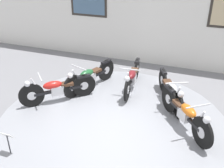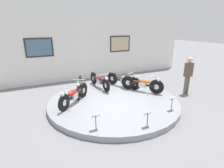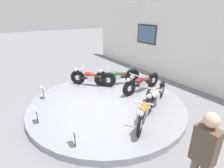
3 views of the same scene
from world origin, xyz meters
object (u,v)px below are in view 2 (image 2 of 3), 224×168
(motorcycle_maroon, at_px, (100,80))
(info_placard_front_centre, at_px, (148,115))
(info_placard_front_right, at_px, (172,100))
(info_placard_front_left, at_px, (96,118))
(visitor_standing, at_px, (188,73))
(motorcycle_green, at_px, (79,86))
(motorcycle_red, at_px, (74,95))
(motorcycle_silver, at_px, (124,80))
(motorcycle_orange, at_px, (143,83))

(motorcycle_maroon, distance_m, info_placard_front_centre, 3.85)
(info_placard_front_right, bearing_deg, info_placard_front_left, 180.00)
(visitor_standing, bearing_deg, motorcycle_maroon, 150.94)
(motorcycle_maroon, bearing_deg, motorcycle_green, -161.06)
(motorcycle_red, bearing_deg, info_placard_front_left, -85.90)
(motorcycle_green, distance_m, motorcycle_silver, 2.24)
(motorcycle_maroon, distance_m, motorcycle_silver, 1.19)
(motorcycle_red, xyz_separation_m, visitor_standing, (5.22, -0.70, 0.43))
(motorcycle_maroon, height_order, motorcycle_silver, motorcycle_maroon)
(info_placard_front_right, height_order, visitor_standing, visitor_standing)
(info_placard_front_centre, bearing_deg, motorcycle_silver, 72.01)
(info_placard_front_left, distance_m, info_placard_front_right, 2.90)
(motorcycle_maroon, bearing_deg, info_placard_front_centre, -90.06)
(motorcycle_maroon, xyz_separation_m, motorcycle_orange, (1.59, -1.32, 0.01))
(motorcycle_red, height_order, motorcycle_orange, motorcycle_orange)
(motorcycle_silver, height_order, info_placard_front_centre, motorcycle_silver)
(info_placard_front_left, distance_m, info_placard_front_centre, 1.54)
(info_placard_front_left, bearing_deg, motorcycle_silver, 48.85)
(info_placard_front_left, height_order, visitor_standing, visitor_standing)
(motorcycle_silver, relative_size, visitor_standing, 1.02)
(motorcycle_red, distance_m, motorcycle_maroon, 2.07)
(motorcycle_green, distance_m, motorcycle_orange, 2.87)
(info_placard_front_centre, relative_size, info_placard_front_right, 1.00)
(motorcycle_green, xyz_separation_m, info_placard_front_centre, (1.12, -3.46, -0.02))
(motorcycle_green, distance_m, info_placard_front_left, 2.97)
(motorcycle_green, height_order, info_placard_front_centre, motorcycle_green)
(motorcycle_maroon, relative_size, info_placard_front_right, 3.84)
(motorcycle_green, height_order, motorcycle_maroon, motorcycle_green)
(motorcycle_green, distance_m, info_placard_front_centre, 3.64)
(motorcycle_red, bearing_deg, motorcycle_silver, 18.87)
(motorcycle_maroon, height_order, info_placard_front_right, motorcycle_maroon)
(motorcycle_green, xyz_separation_m, info_placard_front_left, (-0.33, -2.95, -0.02))
(motorcycle_orange, xyz_separation_m, info_placard_front_left, (-3.04, -2.01, -0.02))
(motorcycle_green, xyz_separation_m, info_placard_front_right, (2.57, -2.95, -0.02))
(motorcycle_orange, relative_size, info_placard_front_left, 3.16)
(info_placard_front_right, bearing_deg, motorcycle_silver, 96.31)
(motorcycle_maroon, height_order, info_placard_front_left, motorcycle_maroon)
(motorcycle_maroon, relative_size, motorcycle_orange, 1.21)
(motorcycle_red, bearing_deg, motorcycle_maroon, 39.42)
(motorcycle_silver, bearing_deg, info_placard_front_centre, -107.99)
(motorcycle_silver, bearing_deg, info_placard_front_left, -131.15)
(motorcycle_maroon, bearing_deg, visitor_standing, -29.06)
(info_placard_front_centre, distance_m, visitor_standing, 4.09)
(motorcycle_green, height_order, info_placard_front_left, motorcycle_green)
(motorcycle_green, height_order, visitor_standing, visitor_standing)
(motorcycle_green, bearing_deg, visitor_standing, -18.92)
(motorcycle_red, distance_m, motorcycle_green, 1.04)
(motorcycle_orange, bearing_deg, info_placard_front_right, -93.95)
(motorcycle_green, relative_size, motorcycle_silver, 1.06)
(motorcycle_maroon, bearing_deg, motorcycle_silver, -18.96)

